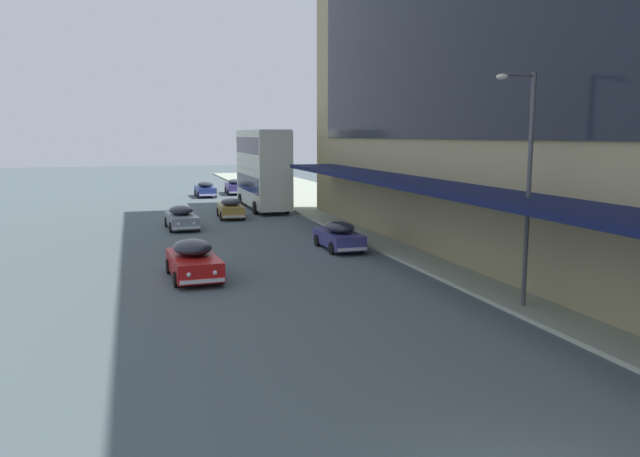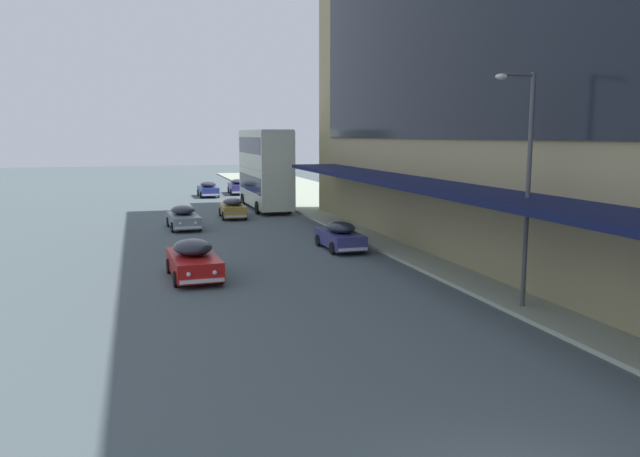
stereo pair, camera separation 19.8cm
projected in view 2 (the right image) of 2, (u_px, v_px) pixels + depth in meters
name	position (u px, v px, depth m)	size (l,w,h in m)	color
transit_bus_kerbside_front	(265.00, 167.00, 50.67)	(2.80, 10.32, 6.42)	beige
sedan_trailing_near	(194.00, 259.00, 26.34)	(2.16, 4.62, 1.63)	#AD1514
sedan_oncoming_rear	(208.00, 189.00, 61.22)	(1.87, 4.37, 1.50)	navy
sedan_trailing_mid	(238.00, 186.00, 64.14)	(2.10, 4.90, 1.54)	navy
sedan_oncoming_front	(233.00, 208.00, 45.50)	(1.90, 4.30, 1.47)	olive
sedan_lead_near	(183.00, 217.00, 40.32)	(2.04, 4.57, 1.50)	gray
sedan_lead_mid	(340.00, 236.00, 32.90)	(1.79, 4.33, 1.51)	navy
street_lamp	(525.00, 175.00, 20.87)	(1.50, 0.28, 7.90)	#4C4C51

